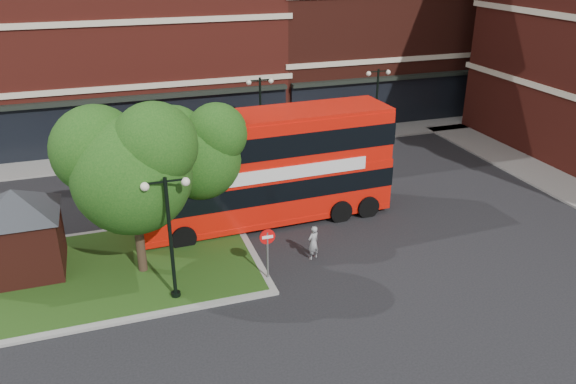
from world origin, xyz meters
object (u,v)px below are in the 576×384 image
object	(u,v)px
car_white	(342,134)
car_silver	(171,155)
bus	(263,161)
woman	(313,243)

from	to	relation	value
car_white	car_silver	bearing A→B (deg)	96.20
bus	car_white	world-z (taller)	bus
car_silver	car_white	bearing A→B (deg)	-90.96
woman	car_silver	bearing A→B (deg)	-95.51
bus	car_white	size ratio (longest dim) A/B	2.72
woman	car_white	size ratio (longest dim) A/B	0.34
bus	car_white	distance (m)	12.49
bus	car_silver	bearing A→B (deg)	107.96
woman	car_white	xyz separation A→B (m)	(7.19, 13.38, -0.02)
woman	car_silver	xyz separation A→B (m)	(-4.19, 13.14, -0.07)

